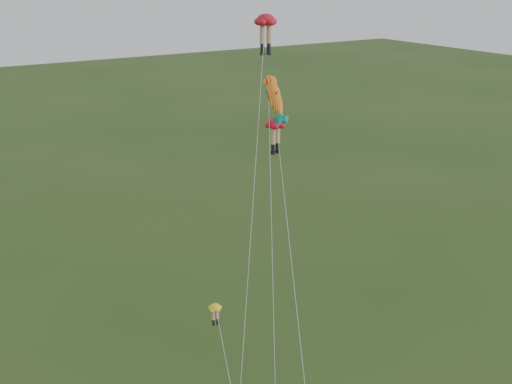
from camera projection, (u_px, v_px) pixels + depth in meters
legs_kite_red_high at (265, 27)px, 39.01m from camera, size 9.64×11.87×21.65m
legs_kite_red_mid at (276, 129)px, 37.57m from camera, size 4.96×10.81×15.36m
legs_kite_yellow at (217, 321)px, 30.54m from camera, size 0.89×3.70×7.69m
fish_kite at (274, 97)px, 35.07m from camera, size 4.83×8.18×18.58m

